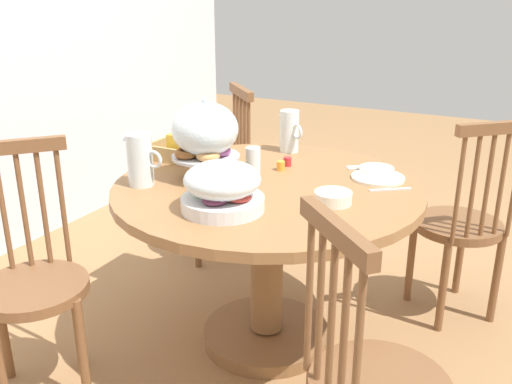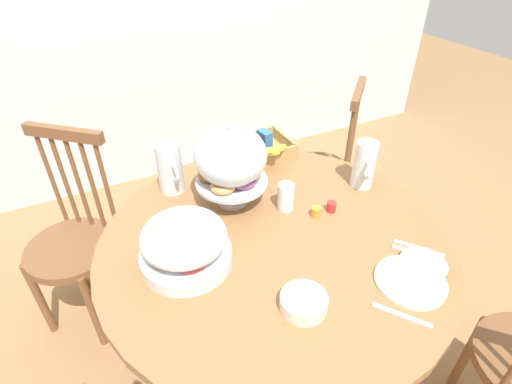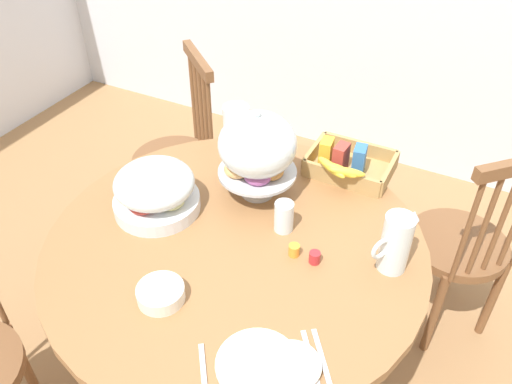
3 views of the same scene
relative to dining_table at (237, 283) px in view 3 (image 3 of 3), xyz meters
name	(u,v)px [view 3 (image 3 of 3)]	position (x,y,z in m)	size (l,w,h in m)	color
dining_table	(237,283)	(0.00, 0.00, 0.00)	(1.25, 1.25, 0.74)	olive
windsor_chair_near_window	(178,159)	(-0.68, 0.63, -0.09)	(0.47, 0.47, 0.97)	brown
windsor_chair_far_side	(461,247)	(0.67, 0.64, -0.09)	(0.47, 0.47, 0.97)	brown
pastry_stand_with_dome	(257,148)	(-0.05, 0.26, 0.40)	(0.28, 0.28, 0.34)	silver
fruit_platter_covered	(155,190)	(-0.32, 0.02, 0.29)	(0.30, 0.30, 0.18)	silver
orange_juice_pitcher	(395,245)	(0.48, 0.12, 0.29)	(0.11, 0.16, 0.20)	silver
milk_pitcher	(236,133)	(-0.24, 0.45, 0.30)	(0.10, 0.18, 0.21)	silver
cereal_basket	(346,163)	(0.19, 0.52, 0.25)	(0.32, 0.30, 0.12)	tan
china_plate_large	(257,364)	(0.27, -0.38, 0.21)	(0.22, 0.22, 0.01)	white
china_plate_small	(292,365)	(0.36, -0.35, 0.22)	(0.15, 0.15, 0.01)	white
cereal_bowl	(161,293)	(-0.08, -0.31, 0.22)	(0.14, 0.14, 0.04)	white
drinking_glass	(284,217)	(0.12, 0.13, 0.26)	(0.06, 0.06, 0.11)	silver
jam_jar_strawberry	(315,257)	(0.27, 0.03, 0.22)	(0.04, 0.04, 0.04)	#B7282D
jam_jar_apricot	(294,250)	(0.20, 0.03, 0.22)	(0.04, 0.04, 0.04)	orange
table_knife	(310,358)	(0.39, -0.30, 0.20)	(0.17, 0.01, 0.01)	silver
dinner_fork	(321,356)	(0.41, -0.28, 0.20)	(0.17, 0.01, 0.01)	silver
soup_spoon	(203,372)	(0.16, -0.46, 0.20)	(0.17, 0.01, 0.01)	silver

